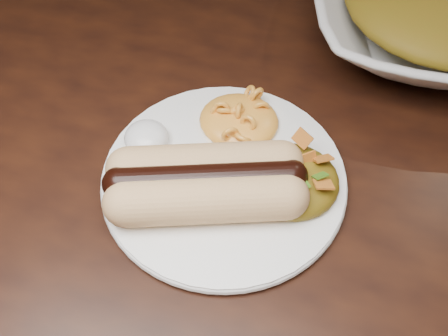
# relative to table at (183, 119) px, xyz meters

# --- Properties ---
(floor) EXTENTS (4.00, 4.00, 0.00)m
(floor) POSITION_rel_table_xyz_m (0.00, 0.00, -0.66)
(floor) COLOR #4A3618
(floor) RESTS_ON ground
(table) EXTENTS (1.60, 0.90, 0.75)m
(table) POSITION_rel_table_xyz_m (0.00, 0.00, 0.00)
(table) COLOR black
(table) RESTS_ON floor
(plate) EXTENTS (0.28, 0.28, 0.01)m
(plate) POSITION_rel_table_xyz_m (0.09, -0.14, 0.10)
(plate) COLOR white
(plate) RESTS_ON table
(hotdog) EXTENTS (0.15, 0.11, 0.04)m
(hotdog) POSITION_rel_table_xyz_m (0.08, -0.17, 0.13)
(hotdog) COLOR #F2C586
(hotdog) RESTS_ON plate
(mac_and_cheese) EXTENTS (0.10, 0.10, 0.03)m
(mac_and_cheese) POSITION_rel_table_xyz_m (0.09, -0.08, 0.12)
(mac_and_cheese) COLOR #F6B13D
(mac_and_cheese) RESTS_ON plate
(sour_cream) EXTENTS (0.06, 0.06, 0.03)m
(sour_cream) POSITION_rel_table_xyz_m (0.01, -0.12, 0.12)
(sour_cream) COLOR white
(sour_cream) RESTS_ON plate
(taco_salad) EXTENTS (0.09, 0.08, 0.04)m
(taco_salad) POSITION_rel_table_xyz_m (0.15, -0.14, 0.12)
(taco_salad) COLOR #9F4712
(taco_salad) RESTS_ON plate
(serving_bowl) EXTENTS (0.32, 0.32, 0.07)m
(serving_bowl) POSITION_rel_table_xyz_m (0.28, 0.12, 0.13)
(serving_bowl) COLOR silver
(serving_bowl) RESTS_ON table
(bowl_filling) EXTENTS (0.23, 0.23, 0.05)m
(bowl_filling) POSITION_rel_table_xyz_m (0.28, 0.12, 0.14)
(bowl_filling) COLOR #9F4712
(bowl_filling) RESTS_ON serving_bowl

